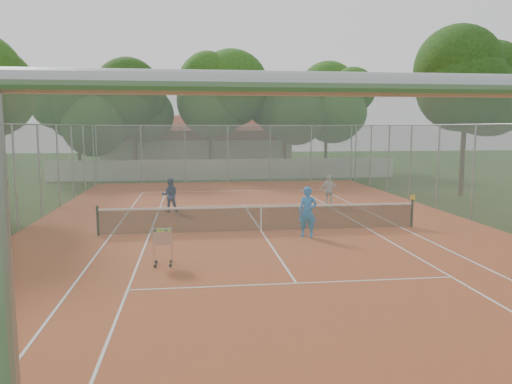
{
  "coord_description": "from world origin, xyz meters",
  "views": [
    {
      "loc": [
        -2.54,
        -18.21,
        3.9
      ],
      "look_at": [
        0.0,
        1.5,
        1.3
      ],
      "focal_mm": 35.0,
      "sensor_mm": 36.0,
      "label": 1
    }
  ],
  "objects": [
    {
      "name": "perimeter_fence",
      "position": [
        0.0,
        0.0,
        2.0
      ],
      "size": [
        18.0,
        34.0,
        4.0
      ],
      "primitive_type": "cube",
      "color": "slate",
      "rests_on": "ground"
    },
    {
      "name": "clubhouse",
      "position": [
        -2.0,
        29.0,
        2.2
      ],
      "size": [
        16.4,
        9.0,
        4.4
      ],
      "primitive_type": "cube",
      "color": "beige",
      "rests_on": "ground"
    },
    {
      "name": "court_pad",
      "position": [
        0.0,
        0.0,
        0.01
      ],
      "size": [
        18.0,
        34.0,
        0.02
      ],
      "primitive_type": "cube",
      "color": "#B04622",
      "rests_on": "ground"
    },
    {
      "name": "player_far_right",
      "position": [
        4.04,
        5.1,
        0.81
      ],
      "size": [
        0.93,
        0.41,
        1.58
      ],
      "primitive_type": "imported",
      "rotation": [
        0.0,
        0.0,
        3.11
      ],
      "color": "silver",
      "rests_on": "court_pad"
    },
    {
      "name": "ground",
      "position": [
        0.0,
        0.0,
        0.0
      ],
      "size": [
        120.0,
        120.0,
        0.0
      ],
      "primitive_type": "plane",
      "color": "#17350E",
      "rests_on": "ground"
    },
    {
      "name": "player_far_left",
      "position": [
        -3.56,
        4.66,
        0.8
      ],
      "size": [
        0.79,
        0.63,
        1.57
      ],
      "primitive_type": "imported",
      "rotation": [
        0.0,
        0.0,
        3.19
      ],
      "color": "#1B1E52",
      "rests_on": "court_pad"
    },
    {
      "name": "tennis_net",
      "position": [
        0.0,
        0.0,
        0.51
      ],
      "size": [
        11.88,
        0.1,
        0.98
      ],
      "primitive_type": "cube",
      "color": "black",
      "rests_on": "court_pad"
    },
    {
      "name": "boundary_wall",
      "position": [
        0.0,
        19.0,
        0.75
      ],
      "size": [
        26.0,
        0.3,
        1.5
      ],
      "primitive_type": "cube",
      "color": "white",
      "rests_on": "ground"
    },
    {
      "name": "court_lines",
      "position": [
        0.0,
        0.0,
        0.02
      ],
      "size": [
        10.98,
        23.78,
        0.01
      ],
      "primitive_type": "cube",
      "color": "white",
      "rests_on": "court_pad"
    },
    {
      "name": "tropical_trees",
      "position": [
        0.0,
        22.0,
        5.0
      ],
      "size": [
        29.0,
        19.0,
        10.0
      ],
      "primitive_type": "cube",
      "color": "black",
      "rests_on": "ground"
    },
    {
      "name": "player_near",
      "position": [
        1.49,
        -1.21,
        0.91
      ],
      "size": [
        0.77,
        0.65,
        1.79
      ],
      "primitive_type": "imported",
      "rotation": [
        0.0,
        0.0,
        -0.42
      ],
      "color": "blue",
      "rests_on": "court_pad"
    },
    {
      "name": "ball_hopper",
      "position": [
        -3.38,
        -4.36,
        0.59
      ],
      "size": [
        0.56,
        0.56,
        1.13
      ],
      "primitive_type": "cube",
      "rotation": [
        0.0,
        0.0,
        -0.03
      ],
      "color": "#BAB9C1",
      "rests_on": "court_pad"
    }
  ]
}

